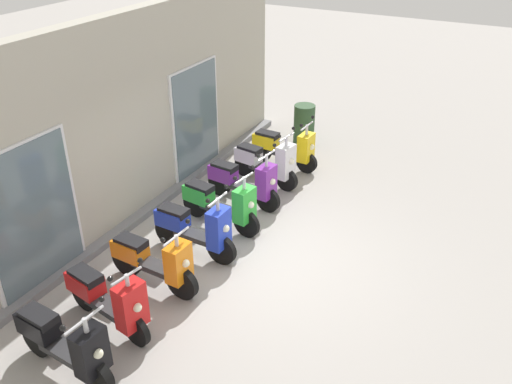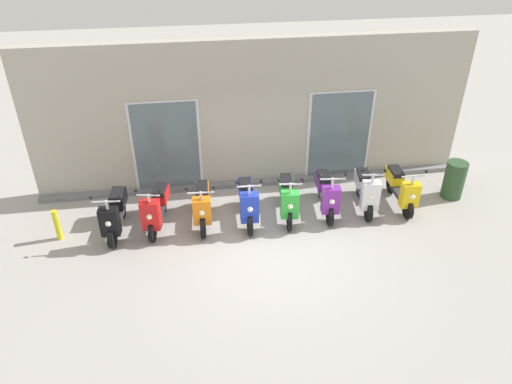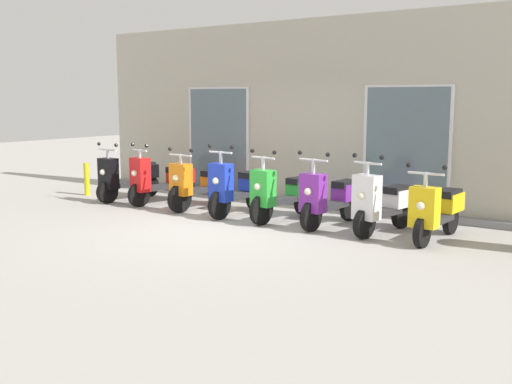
# 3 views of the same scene
# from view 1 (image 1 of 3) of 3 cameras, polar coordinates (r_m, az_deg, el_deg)

# --- Properties ---
(ground_plane) EXTENTS (40.00, 40.00, 0.00)m
(ground_plane) POSITION_cam_1_polar(r_m,az_deg,el_deg) (8.86, 0.74, -6.92)
(ground_plane) COLOR #A8A39E
(storefront_facade) EXTENTS (10.33, 0.50, 3.56)m
(storefront_facade) POSITION_cam_1_polar(r_m,az_deg,el_deg) (9.43, -14.31, 6.43)
(storefront_facade) COLOR #B2AD9E
(storefront_facade) RESTS_ON ground_plane
(scooter_black) EXTENTS (0.62, 1.53, 1.20)m
(scooter_black) POSITION_cam_1_polar(r_m,az_deg,el_deg) (7.12, -19.39, -14.72)
(scooter_black) COLOR black
(scooter_black) RESTS_ON ground_plane
(scooter_red) EXTENTS (0.63, 1.56, 1.22)m
(scooter_red) POSITION_cam_1_polar(r_m,az_deg,el_deg) (7.57, -15.21, -10.71)
(scooter_red) COLOR black
(scooter_red) RESTS_ON ground_plane
(scooter_orange) EXTENTS (0.61, 1.58, 1.19)m
(scooter_orange) POSITION_cam_1_polar(r_m,az_deg,el_deg) (8.16, -10.69, -7.09)
(scooter_orange) COLOR black
(scooter_orange) RESTS_ON ground_plane
(scooter_blue) EXTENTS (0.56, 1.55, 1.29)m
(scooter_blue) POSITION_cam_1_polar(r_m,az_deg,el_deg) (8.72, -6.34, -3.78)
(scooter_blue) COLOR black
(scooter_blue) RESTS_ON ground_plane
(scooter_green) EXTENTS (0.59, 1.65, 1.25)m
(scooter_green) POSITION_cam_1_polar(r_m,az_deg,el_deg) (9.42, -3.71, -1.11)
(scooter_green) COLOR black
(scooter_green) RESTS_ON ground_plane
(scooter_purple) EXTENTS (0.60, 1.60, 1.26)m
(scooter_purple) POSITION_cam_1_polar(r_m,az_deg,el_deg) (10.11, -1.25, 1.18)
(scooter_purple) COLOR black
(scooter_purple) RESTS_ON ground_plane
(scooter_white) EXTENTS (0.60, 1.50, 1.26)m
(scooter_white) POSITION_cam_1_polar(r_m,az_deg,el_deg) (10.83, 1.16, 3.16)
(scooter_white) COLOR black
(scooter_white) RESTS_ON ground_plane
(scooter_yellow) EXTENTS (0.59, 1.54, 1.18)m
(scooter_yellow) POSITION_cam_1_polar(r_m,az_deg,el_deg) (11.53, 3.06, 4.73)
(scooter_yellow) COLOR black
(scooter_yellow) RESTS_ON ground_plane
(trash_bin) EXTENTS (0.48, 0.48, 0.92)m
(trash_bin) POSITION_cam_1_polar(r_m,az_deg,el_deg) (12.76, 5.06, 7.10)
(trash_bin) COLOR #2D4C2D
(trash_bin) RESTS_ON ground_plane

